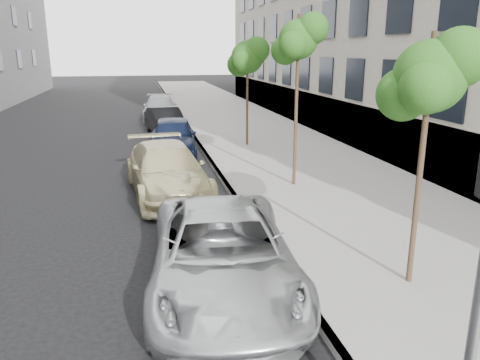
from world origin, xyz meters
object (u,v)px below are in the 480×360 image
object	(u,v)px
tree_near	(431,77)
sedan_blue	(173,137)
suv	(167,170)
sedan_black	(166,121)
sedan_rear	(160,108)
minivan	(223,253)
tree_mid	(299,40)
tree_far	(248,57)

from	to	relation	value
tree_near	sedan_blue	size ratio (longest dim) A/B	0.96
suv	sedan_black	bearing A→B (deg)	81.04
tree_near	sedan_rear	bearing A→B (deg)	98.36
minivan	sedan_blue	bearing A→B (deg)	95.59
tree_mid	minivan	size ratio (longest dim) A/B	0.96
tree_near	minivan	xyz separation A→B (m)	(-3.33, 0.58, -3.00)
minivan	suv	bearing A→B (deg)	101.09
tree_far	sedan_blue	distance (m)	4.63
tree_near	sedan_blue	world-z (taller)	tree_near
minivan	tree_mid	bearing A→B (deg)	66.27
tree_far	suv	world-z (taller)	tree_far
tree_far	minivan	world-z (taller)	tree_far
tree_near	tree_far	distance (m)	13.00
tree_far	sedan_blue	xyz separation A→B (m)	(-3.33, -0.88, -3.10)
tree_near	minivan	bearing A→B (deg)	170.15
minivan	suv	distance (m)	6.12
tree_far	sedan_rear	distance (m)	10.68
tree_near	sedan_black	world-z (taller)	tree_near
tree_far	minivan	distance (m)	13.24
tree_far	sedan_rear	xyz separation A→B (m)	(-3.33, 9.65, -3.15)
suv	sedan_rear	xyz separation A→B (m)	(0.59, 15.98, -0.02)
tree_mid	tree_near	bearing A→B (deg)	-90.00
suv	sedan_black	xyz separation A→B (m)	(0.59, 10.52, -0.06)
tree_near	tree_mid	world-z (taller)	tree_mid
sedan_black	sedan_rear	distance (m)	5.46
sedan_blue	sedan_rear	xyz separation A→B (m)	(0.00, 10.53, -0.05)
tree_mid	sedan_black	world-z (taller)	tree_mid
tree_mid	sedan_rear	distance (m)	16.90
tree_near	minivan	distance (m)	4.52
tree_mid	tree_far	bearing A→B (deg)	90.00
tree_far	sedan_blue	world-z (taller)	tree_far
tree_near	minivan	world-z (taller)	tree_near
sedan_blue	sedan_rear	world-z (taller)	sedan_blue
sedan_black	tree_far	bearing A→B (deg)	-61.55
sedan_rear	sedan_black	bearing A→B (deg)	-86.69
minivan	sedan_blue	size ratio (longest dim) A/B	1.16
sedan_rear	tree_far	bearing A→B (deg)	-67.67
suv	sedan_rear	size ratio (longest dim) A/B	1.02
suv	tree_near	bearing A→B (deg)	-65.37
sedan_rear	sedan_blue	bearing A→B (deg)	-86.69
tree_far	sedan_black	bearing A→B (deg)	128.43
tree_mid	tree_far	distance (m)	6.52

